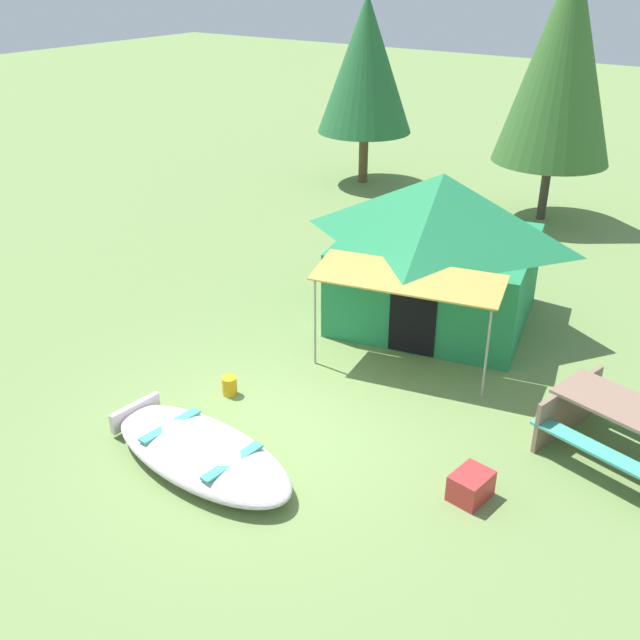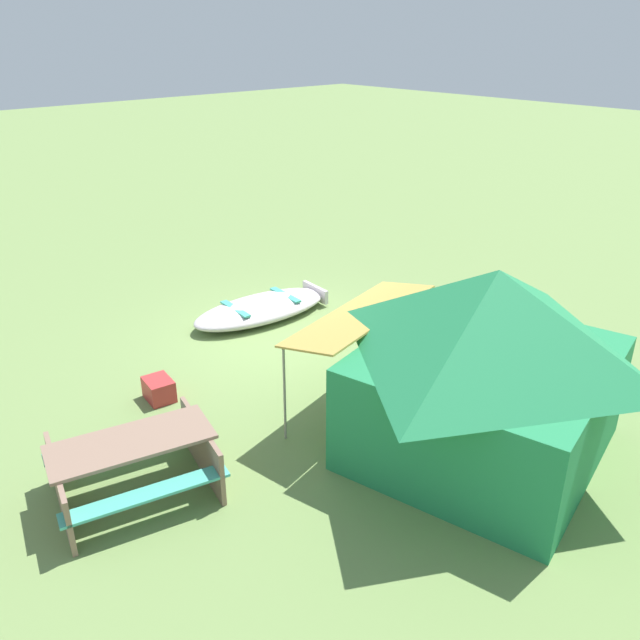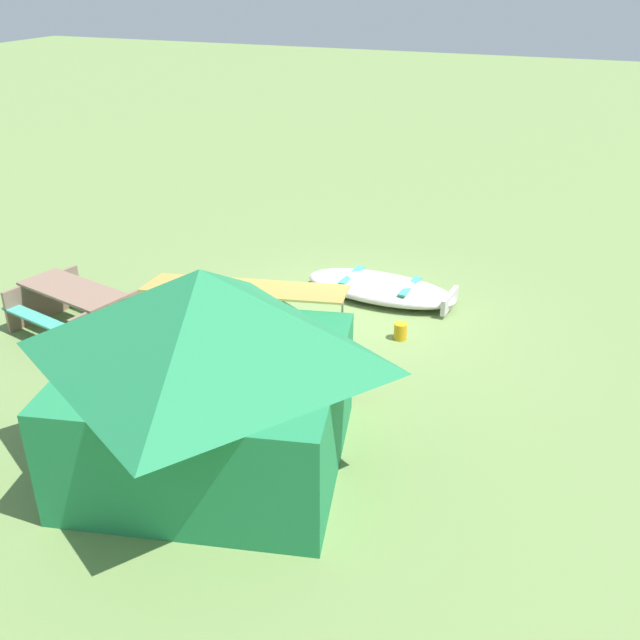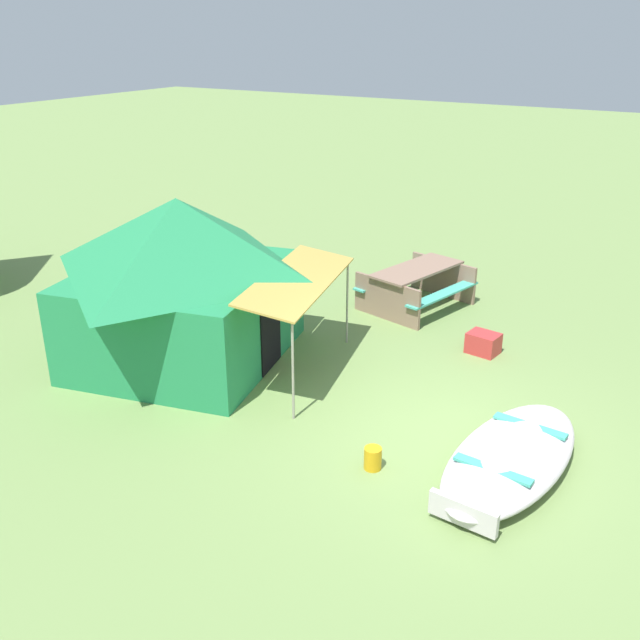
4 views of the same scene
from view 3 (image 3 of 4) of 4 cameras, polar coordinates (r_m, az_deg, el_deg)
The scene contains 6 objects.
ground_plane at distance 12.87m, azimuth 2.22°, elevation 0.21°, with size 80.00×80.00×0.00m, color #718D4D.
beached_rowboat at distance 13.58m, azimuth 4.80°, elevation 2.54°, with size 3.01×1.47×0.38m.
canvas_cabin_tent at distance 8.72m, azimuth -8.84°, elevation -3.70°, with size 4.03×4.58×2.62m.
picnic_table at distance 12.88m, azimuth -18.73°, elevation 1.19°, with size 2.24×1.92×0.79m.
cooler_box at distance 13.59m, azimuth -9.49°, elevation 2.15°, with size 0.50×0.39×0.35m, color #BC3130.
fuel_can at distance 12.14m, azimuth 6.34°, elevation -0.89°, with size 0.22×0.22×0.28m, color gold.
Camera 3 is at (-3.81, 10.88, 5.71)m, focal length 40.70 mm.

